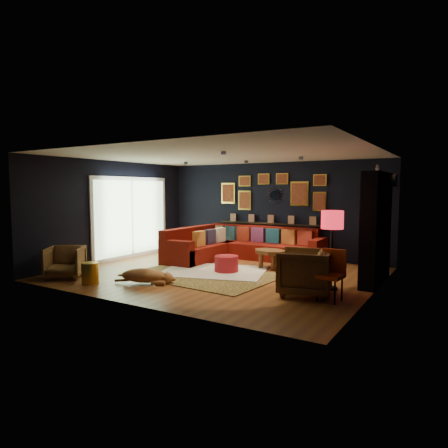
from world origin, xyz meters
The scene contains 20 objects.
floor centered at (0.00, 0.00, 0.00)m, with size 6.50×6.50×0.00m, color brown.
room_walls centered at (0.00, 0.00, 1.59)m, with size 6.50×6.50×6.50m.
sectional centered at (-0.61, 1.81, 0.32)m, with size 3.41×2.69×0.86m.
ledge centered at (0.00, 2.68, 0.92)m, with size 3.20×0.12×0.04m, color black.
gallery_wall centered at (-0.01, 2.72, 1.81)m, with size 3.15×0.04×1.02m.
sunburst_mirror centered at (0.10, 2.72, 1.70)m, with size 0.47×0.16×0.47m.
fireplace centered at (3.09, 0.90, 1.02)m, with size 0.31×1.60×2.20m.
deer_head centered at (3.14, 1.40, 2.05)m, with size 0.50×0.28×0.45m.
sliding_door centered at (-3.22, 0.60, 1.10)m, with size 0.06×2.80×2.20m.
ceiling_spots centered at (0.00, 0.80, 2.56)m, with size 3.30×2.50×0.06m.
shag_rug centered at (-0.21, 0.10, 0.02)m, with size 2.27×1.65×0.03m, color silver.
leopard_rug centered at (-0.21, -0.30, 0.01)m, with size 3.06×2.19×0.02m, color tan.
coffee_table centered at (0.69, 1.12, 0.36)m, with size 0.96×0.81×0.41m.
pouf centered at (0.06, 0.20, 0.21)m, with size 0.53×0.53×0.35m, color maroon.
armchair_left centered at (-2.55, -2.05, 0.37)m, with size 0.72×0.67×0.74m, color #BA7F40.
armchair_right centered at (2.22, -0.70, 0.45)m, with size 0.87×0.82×0.90m, color #BA7F40.
gold_stool centered at (-1.72, -2.10, 0.21)m, with size 0.33×0.33×0.42m, color gold.
orange_chair centered at (2.73, -0.80, 0.51)m, with size 0.45×0.45×0.86m.
floor_lamp centered at (2.50, -0.05, 1.23)m, with size 0.41×0.41×1.48m.
dog centered at (-0.80, -1.54, 0.21)m, with size 1.24×0.61×0.39m, color #B97641, non-canonical shape.
Camera 1 is at (4.63, -7.36, 1.87)m, focal length 32.00 mm.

